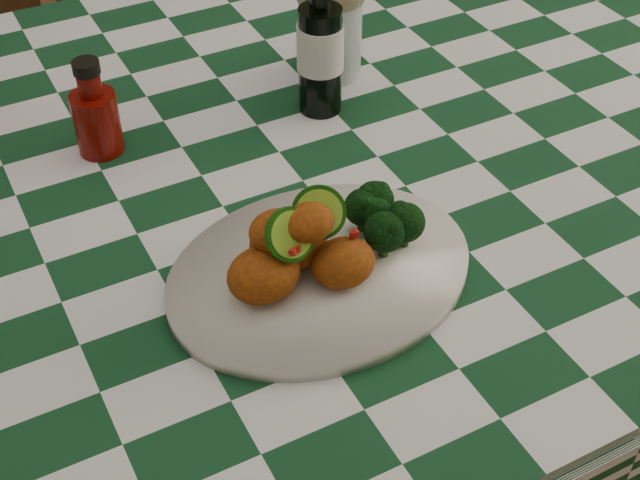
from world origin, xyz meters
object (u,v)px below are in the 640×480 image
mason_jar (330,32)px  ketchup_bottle (94,107)px  dining_table (225,386)px  beer_bottle (320,36)px  plate (320,273)px  wooden_chair_right (215,72)px  fried_chicken_pile (305,239)px

mason_jar → ketchup_bottle: bearing=-174.9°
dining_table → beer_bottle: (0.19, 0.06, 0.50)m
dining_table → mason_jar: size_ratio=13.49×
dining_table → plate: plate is taller
mason_jar → beer_bottle: (-0.05, -0.07, 0.04)m
plate → wooden_chair_right: wooden_chair_right is taller
ketchup_bottle → beer_bottle: (0.28, -0.04, 0.04)m
dining_table → wooden_chair_right: size_ratio=1.81×
dining_table → fried_chicken_pile: size_ratio=11.96×
mason_jar → wooden_chair_right: bearing=85.4°
dining_table → ketchup_bottle: (-0.09, 0.11, 0.45)m
mason_jar → fried_chicken_pile: bearing=-121.5°
plate → fried_chicken_pile: 0.06m
ketchup_bottle → wooden_chair_right: wooden_chair_right is taller
dining_table → mason_jar: bearing=28.9°
dining_table → beer_bottle: beer_bottle is taller
dining_table → plate: 0.46m
ketchup_bottle → mason_jar: 0.34m
plate → mason_jar: 0.42m
dining_table → wooden_chair_right: 0.79m
wooden_chair_right → fried_chicken_pile: bearing=-126.6°
dining_table → fried_chicken_pile: (0.03, -0.22, 0.46)m
plate → wooden_chair_right: (0.25, 0.95, -0.34)m
dining_table → fried_chicken_pile: fried_chicken_pile is taller
mason_jar → beer_bottle: beer_bottle is taller
wooden_chair_right → ketchup_bottle: bearing=-142.5°
ketchup_bottle → wooden_chair_right: size_ratio=0.13×
plate → wooden_chair_right: size_ratio=0.36×
fried_chicken_pile → beer_bottle: bearing=59.8°
fried_chicken_pile → ketchup_bottle: bearing=109.3°
dining_table → wooden_chair_right: (0.29, 0.73, 0.06)m
plate → ketchup_bottle: 0.36m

